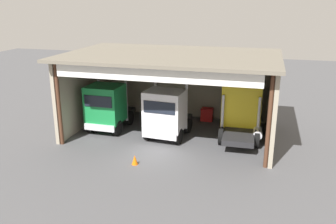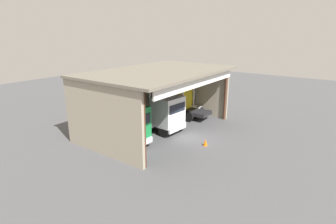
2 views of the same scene
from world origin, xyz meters
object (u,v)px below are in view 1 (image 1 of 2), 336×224
at_px(oil_drum, 156,110).
at_px(tool_cart, 207,114).
at_px(truck_green_left_bay, 107,107).
at_px(truck_white_yard_outside, 166,113).
at_px(traffic_cone, 135,160).
at_px(truck_yellow_center_bay, 242,110).

bearing_deg(oil_drum, tool_cart, -2.22).
height_order(truck_green_left_bay, truck_white_yard_outside, truck_white_yard_outside).
height_order(oil_drum, traffic_cone, oil_drum).
bearing_deg(tool_cart, truck_green_left_bay, -148.93).
xyz_separation_m(truck_yellow_center_bay, oil_drum, (-6.91, 2.98, -1.50)).
bearing_deg(truck_yellow_center_bay, truck_green_left_bay, -174.93).
xyz_separation_m(truck_white_yard_outside, traffic_cone, (-0.61, -4.43, -1.46)).
bearing_deg(truck_yellow_center_bay, traffic_cone, -134.31).
bearing_deg(traffic_cone, truck_white_yard_outside, 82.13).
bearing_deg(tool_cart, truck_yellow_center_bay, -45.74).
distance_m(truck_yellow_center_bay, traffic_cone, 8.19).
xyz_separation_m(tool_cart, traffic_cone, (-2.69, -8.72, -0.22)).
relative_size(truck_yellow_center_bay, traffic_cone, 8.56).
bearing_deg(truck_white_yard_outside, tool_cart, -111.54).
relative_size(tool_cart, traffic_cone, 1.79).
distance_m(truck_yellow_center_bay, oil_drum, 7.67).
xyz_separation_m(truck_white_yard_outside, tool_cart, (2.07, 4.29, -1.24)).
distance_m(truck_yellow_center_bay, tool_cart, 4.19).
bearing_deg(traffic_cone, truck_green_left_bay, 128.36).
height_order(truck_green_left_bay, traffic_cone, truck_green_left_bay).
distance_m(truck_white_yard_outside, truck_yellow_center_bay, 5.04).
height_order(truck_white_yard_outside, traffic_cone, truck_white_yard_outside).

